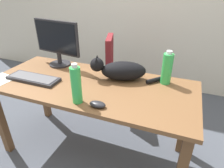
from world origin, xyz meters
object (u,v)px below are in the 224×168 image
at_px(keyboard, 33,78).
at_px(spray_bottle, 76,85).
at_px(monitor, 57,42).
at_px(water_bottle, 167,69).
at_px(office_chair, 121,80).
at_px(computer_mouse, 98,104).
at_px(cat, 121,70).

xyz_separation_m(keyboard, spray_bottle, (0.50, -0.15, 0.12)).
bearing_deg(monitor, water_bottle, -1.03).
distance_m(monitor, water_bottle, 1.00).
xyz_separation_m(office_chair, computer_mouse, (0.18, -1.02, 0.35)).
xyz_separation_m(cat, computer_mouse, (-0.01, -0.43, -0.06)).
distance_m(monitor, spray_bottle, 0.71).
xyz_separation_m(computer_mouse, water_bottle, (0.36, 0.49, 0.11)).
bearing_deg(monitor, cat, -7.29).
bearing_deg(spray_bottle, water_bottle, 43.88).
xyz_separation_m(cat, spray_bottle, (-0.16, -0.42, 0.05)).
distance_m(monitor, keyboard, 0.41).
height_order(cat, spray_bottle, spray_bottle).
bearing_deg(cat, spray_bottle, -110.27).
xyz_separation_m(monitor, computer_mouse, (0.63, -0.51, -0.21)).
distance_m(keyboard, cat, 0.71).
distance_m(cat, water_bottle, 0.36).
height_order(monitor, keyboard, monitor).
bearing_deg(office_chair, computer_mouse, -80.04).
relative_size(office_chair, cat, 1.55).
distance_m(computer_mouse, water_bottle, 0.62).
xyz_separation_m(office_chair, monitor, (-0.46, -0.51, 0.56)).
relative_size(keyboard, spray_bottle, 1.60).
relative_size(office_chair, water_bottle, 3.44).
distance_m(keyboard, computer_mouse, 0.67).
relative_size(monitor, spray_bottle, 1.75).
height_order(keyboard, water_bottle, water_bottle).
bearing_deg(spray_bottle, computer_mouse, -1.39).
bearing_deg(spray_bottle, office_chair, 91.79).
bearing_deg(keyboard, computer_mouse, -13.58).
bearing_deg(cat, office_chair, 107.55).
xyz_separation_m(office_chair, keyboard, (-0.47, -0.87, 0.35)).
relative_size(cat, water_bottle, 2.21).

